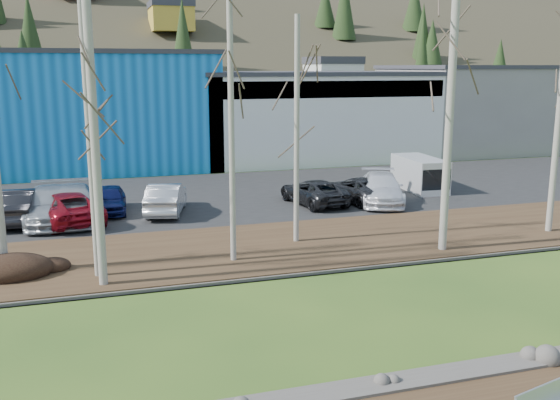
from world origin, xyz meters
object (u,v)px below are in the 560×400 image
object	(u,v)px
car_4	(110,199)
car_6	(314,192)
car_5	(166,198)
car_8	(73,204)
car_1	(19,205)
van_white	(421,174)
car_3	(50,205)
car_2	(67,207)
car_7	(381,188)
car_9	(358,189)

from	to	relation	value
car_4	car_6	size ratio (longest dim) A/B	0.83
car_5	car_8	xyz separation A→B (m)	(-4.34, -0.23, 0.05)
car_1	car_5	distance (m)	6.72
car_4	car_6	world-z (taller)	car_4
car_5	van_white	xyz separation A→B (m)	(14.87, 1.50, 0.19)
car_3	car_5	size ratio (longest dim) A/B	1.22
car_2	van_white	xyz separation A→B (m)	(19.46, 2.08, 0.22)
car_6	van_white	world-z (taller)	van_white
car_7	car_2	bearing A→B (deg)	-159.58
car_2	car_5	size ratio (longest dim) A/B	1.15
car_4	car_9	size ratio (longest dim) A/B	0.83
car_6	van_white	xyz separation A→B (m)	(7.25, 1.70, 0.29)
car_2	car_9	bearing A→B (deg)	165.93
car_9	car_2	bearing A→B (deg)	-7.77
car_2	car_4	world-z (taller)	car_2
car_8	car_9	bearing A→B (deg)	-0.61
car_1	car_5	size ratio (longest dim) A/B	1.06
car_2	car_5	bearing A→B (deg)	171.64
car_7	car_3	bearing A→B (deg)	-160.74
car_8	van_white	world-z (taller)	van_white
car_2	car_8	bearing A→B (deg)	-141.36
car_1	van_white	size ratio (longest dim) A/B	1.08
car_7	car_9	distance (m)	1.22
car_5	car_9	bearing A→B (deg)	-166.53
car_4	car_3	bearing A→B (deg)	-152.80
car_3	car_8	world-z (taller)	same
car_3	car_7	xyz separation A→B (m)	(16.44, -0.70, -0.04)
car_3	car_5	distance (m)	5.31
car_5	car_7	world-z (taller)	car_7
van_white	car_1	bearing A→B (deg)	-172.51
car_9	van_white	xyz separation A→B (m)	(4.71, 1.70, 0.29)
car_2	car_9	size ratio (longest dim) A/B	1.12
car_2	car_7	world-z (taller)	car_7
car_2	car_8	size ratio (longest dim) A/B	0.94
car_2	car_4	bearing A→B (deg)	-157.65
car_3	car_6	bearing A→B (deg)	-0.59
car_1	van_white	world-z (taller)	van_white
car_8	van_white	xyz separation A→B (m)	(19.21, 1.73, 0.14)
car_3	car_5	bearing A→B (deg)	1.76
car_9	car_3	bearing A→B (deg)	-9.12
car_9	car_6	bearing A→B (deg)	-9.22
car_2	car_1	bearing A→B (deg)	-36.33
car_2	car_7	size ratio (longest dim) A/B	0.99
car_5	car_4	bearing A→B (deg)	-5.05
car_6	car_8	bearing A→B (deg)	-9.10
car_2	car_9	xyz separation A→B (m)	(14.76, 0.38, -0.08)
car_3	car_4	distance (m)	2.92
car_6	car_7	bearing A→B (deg)	159.05
car_5	car_8	distance (m)	4.35
car_5	car_7	bearing A→B (deg)	-170.17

